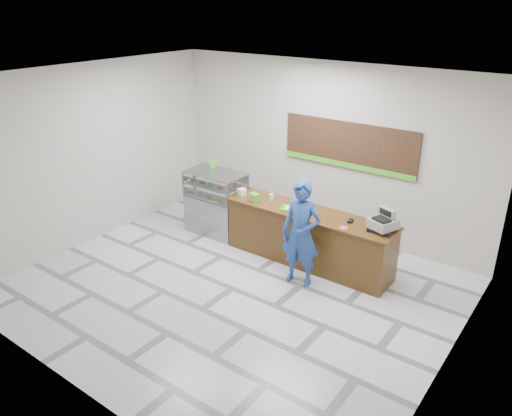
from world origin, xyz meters
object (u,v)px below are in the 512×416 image
Objects in this scene: sales_counter at (308,237)px; serving_tray at (292,208)px; display_case at (216,202)px; customer at (301,233)px; cash_register at (383,223)px.

serving_tray reaches higher than sales_counter.
customer is (2.47, -0.68, 0.26)m from display_case.
cash_register is 1.36m from customer.
customer is at bearing -67.92° from serving_tray.
cash_register is at bearing 0.85° from display_case.
cash_register is (1.38, 0.05, 0.65)m from sales_counter.
cash_register reaches higher than serving_tray.
customer is at bearing -15.37° from display_case.
sales_counter is at bearing 0.01° from display_case.
serving_tray is (-0.32, -0.07, 0.52)m from sales_counter.
cash_register is at bearing 24.75° from customer.
serving_tray is at bearing 124.82° from customer.
display_case is 2.60× the size of cash_register.
serving_tray is at bearing -167.72° from sales_counter.
sales_counter is at bearing -157.63° from cash_register.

